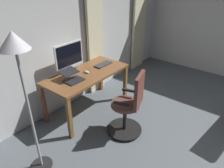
{
  "coord_description": "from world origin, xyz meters",
  "views": [
    {
      "loc": [
        2.62,
        -0.34,
        2.29
      ],
      "look_at": [
        0.4,
        -2.09,
        0.76
      ],
      "focal_mm": 33.37,
      "sensor_mm": 36.0,
      "label": 1
    }
  ],
  "objects_px": {
    "computer_keyboard": "(103,64)",
    "floor_lamp": "(18,62)",
    "office_chair": "(129,107)",
    "computer_mouse": "(87,72)",
    "laptop": "(72,77)",
    "desk": "(87,78)",
    "computer_monitor": "(69,56)"
  },
  "relations": [
    {
      "from": "computer_monitor",
      "to": "laptop",
      "type": "relative_size",
      "value": 1.67
    },
    {
      "from": "desk",
      "to": "laptop",
      "type": "height_order",
      "value": "laptop"
    },
    {
      "from": "office_chair",
      "to": "laptop",
      "type": "bearing_deg",
      "value": 90.11
    },
    {
      "from": "computer_monitor",
      "to": "computer_mouse",
      "type": "distance_m",
      "value": 0.4
    },
    {
      "from": "computer_mouse",
      "to": "floor_lamp",
      "type": "height_order",
      "value": "floor_lamp"
    },
    {
      "from": "desk",
      "to": "computer_keyboard",
      "type": "relative_size",
      "value": 4.14
    },
    {
      "from": "desk",
      "to": "computer_mouse",
      "type": "distance_m",
      "value": 0.11
    },
    {
      "from": "desk",
      "to": "computer_mouse",
      "type": "height_order",
      "value": "computer_mouse"
    },
    {
      "from": "computer_monitor",
      "to": "floor_lamp",
      "type": "xyz_separation_m",
      "value": [
        1.19,
        0.65,
        0.44
      ]
    },
    {
      "from": "office_chair",
      "to": "computer_keyboard",
      "type": "xyz_separation_m",
      "value": [
        -0.5,
        -0.94,
        0.29
      ]
    },
    {
      "from": "computer_monitor",
      "to": "computer_mouse",
      "type": "relative_size",
      "value": 5.75
    },
    {
      "from": "desk",
      "to": "computer_monitor",
      "type": "height_order",
      "value": "computer_monitor"
    },
    {
      "from": "desk",
      "to": "computer_keyboard",
      "type": "xyz_separation_m",
      "value": [
        -0.44,
        0.0,
        0.11
      ]
    },
    {
      "from": "desk",
      "to": "laptop",
      "type": "xyz_separation_m",
      "value": [
        0.34,
        0.02,
        0.15
      ]
    },
    {
      "from": "desk",
      "to": "office_chair",
      "type": "bearing_deg",
      "value": 86.07
    },
    {
      "from": "computer_monitor",
      "to": "floor_lamp",
      "type": "height_order",
      "value": "floor_lamp"
    },
    {
      "from": "office_chair",
      "to": "floor_lamp",
      "type": "xyz_separation_m",
      "value": [
        1.27,
        -0.53,
        1.02
      ]
    },
    {
      "from": "computer_keyboard",
      "to": "laptop",
      "type": "xyz_separation_m",
      "value": [
        0.78,
        0.01,
        0.04
      ]
    },
    {
      "from": "office_chair",
      "to": "computer_mouse",
      "type": "height_order",
      "value": "office_chair"
    },
    {
      "from": "computer_keyboard",
      "to": "laptop",
      "type": "bearing_deg",
      "value": 1.05
    },
    {
      "from": "computer_mouse",
      "to": "laptop",
      "type": "bearing_deg",
      "value": 2.56
    },
    {
      "from": "computer_monitor",
      "to": "computer_keyboard",
      "type": "relative_size",
      "value": 1.56
    },
    {
      "from": "computer_monitor",
      "to": "floor_lamp",
      "type": "bearing_deg",
      "value": 28.77
    },
    {
      "from": "computer_monitor",
      "to": "laptop",
      "type": "distance_m",
      "value": 0.4
    },
    {
      "from": "office_chair",
      "to": "computer_keyboard",
      "type": "height_order",
      "value": "office_chair"
    },
    {
      "from": "computer_keyboard",
      "to": "floor_lamp",
      "type": "height_order",
      "value": "floor_lamp"
    },
    {
      "from": "computer_keyboard",
      "to": "computer_mouse",
      "type": "xyz_separation_m",
      "value": [
        0.44,
        -0.0,
        0.01
      ]
    },
    {
      "from": "laptop",
      "to": "desk",
      "type": "bearing_deg",
      "value": -176.1
    },
    {
      "from": "computer_monitor",
      "to": "computer_mouse",
      "type": "xyz_separation_m",
      "value": [
        -0.14,
        0.24,
        -0.28
      ]
    },
    {
      "from": "office_chair",
      "to": "computer_monitor",
      "type": "height_order",
      "value": "computer_monitor"
    },
    {
      "from": "office_chair",
      "to": "computer_keyboard",
      "type": "distance_m",
      "value": 1.11
    },
    {
      "from": "computer_keyboard",
      "to": "computer_monitor",
      "type": "bearing_deg",
      "value": -22.44
    }
  ]
}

